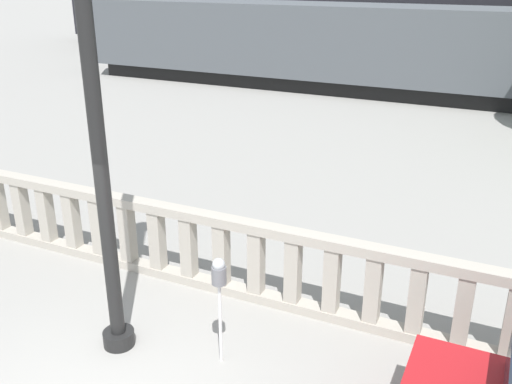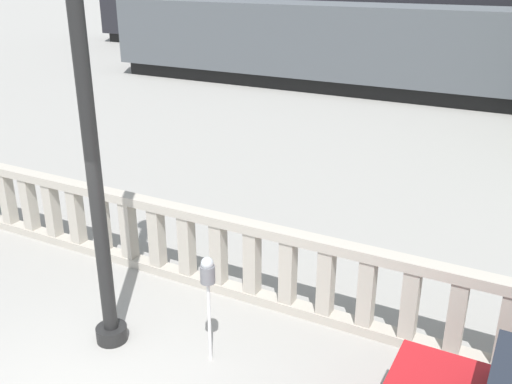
{
  "view_description": "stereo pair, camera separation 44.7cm",
  "coord_description": "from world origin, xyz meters",
  "px_view_note": "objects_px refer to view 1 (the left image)",
  "views": [
    {
      "loc": [
        3.62,
        -3.45,
        4.58
      ],
      "look_at": [
        0.09,
        4.08,
        1.26
      ],
      "focal_mm": 40.0,
      "sensor_mm": 36.0,
      "label": 1
    },
    {
      "loc": [
        4.02,
        -3.25,
        4.58
      ],
      "look_at": [
        0.09,
        4.08,
        1.26
      ],
      "focal_mm": 40.0,
      "sensor_mm": 36.0,
      "label": 2
    }
  ],
  "objects_px": {
    "lamppost": "(93,92)",
    "parking_meter": "(219,279)",
    "train_near": "(449,53)",
    "train_far": "(307,15)"
  },
  "relations": [
    {
      "from": "parking_meter",
      "to": "train_far",
      "type": "height_order",
      "value": "train_far"
    },
    {
      "from": "lamppost",
      "to": "parking_meter",
      "type": "bearing_deg",
      "value": 11.41
    },
    {
      "from": "lamppost",
      "to": "train_near",
      "type": "bearing_deg",
      "value": 84.3
    },
    {
      "from": "parking_meter",
      "to": "train_far",
      "type": "distance_m",
      "value": 26.16
    },
    {
      "from": "train_far",
      "to": "train_near",
      "type": "bearing_deg",
      "value": -45.01
    },
    {
      "from": "parking_meter",
      "to": "train_far",
      "type": "xyz_separation_m",
      "value": [
        -8.15,
        24.84,
        0.92
      ]
    },
    {
      "from": "parking_meter",
      "to": "train_far",
      "type": "bearing_deg",
      "value": 108.16
    },
    {
      "from": "train_near",
      "to": "train_far",
      "type": "distance_m",
      "value": 11.97
    },
    {
      "from": "lamppost",
      "to": "train_far",
      "type": "relative_size",
      "value": 0.21
    },
    {
      "from": "lamppost",
      "to": "parking_meter",
      "type": "distance_m",
      "value": 2.54
    }
  ]
}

